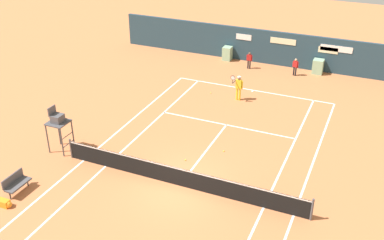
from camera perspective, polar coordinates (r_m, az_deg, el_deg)
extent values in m
plane|color=#C67042|center=(21.27, -1.59, -8.17)|extent=(80.00, 80.00, 0.00)
cube|color=white|center=(30.86, 7.64, 3.71)|extent=(10.60, 0.10, 0.01)
cube|color=white|center=(23.64, -13.36, -4.92)|extent=(0.10, 23.40, 0.01)
cube|color=white|center=(22.97, -10.72, -5.68)|extent=(0.10, 23.40, 0.01)
cube|color=white|center=(20.22, 8.93, -10.74)|extent=(0.10, 23.40, 0.01)
cube|color=white|center=(20.04, 12.57, -11.54)|extent=(0.10, 23.40, 0.01)
cube|color=white|center=(26.30, 4.31, -0.60)|extent=(8.00, 0.10, 0.01)
cube|color=white|center=(23.70, 1.69, -3.99)|extent=(0.10, 6.40, 0.01)
cube|color=white|center=(30.73, 7.56, 3.61)|extent=(0.10, 0.24, 0.01)
cylinder|color=#4C4C51|center=(23.75, -14.87, -3.45)|extent=(0.10, 0.10, 1.07)
cylinder|color=#4C4C51|center=(19.65, 14.75, -10.77)|extent=(0.10, 0.10, 1.07)
cube|color=black|center=(20.99, -1.61, -7.12)|extent=(12.00, 0.03, 0.95)
cube|color=white|center=(20.74, -1.62, -6.11)|extent=(12.00, 0.04, 0.06)
cube|color=#233D4C|center=(35.19, 10.29, 8.82)|extent=(25.00, 0.24, 2.56)
cube|color=white|center=(34.21, 17.57, 8.47)|extent=(2.23, 0.02, 0.44)
cube|color=beige|center=(34.74, 11.29, 9.62)|extent=(1.90, 0.02, 0.44)
cube|color=beige|center=(34.32, 16.62, 8.34)|extent=(1.38, 0.02, 0.44)
cube|color=white|center=(35.47, 6.47, 10.25)|extent=(1.20, 0.02, 0.44)
cube|color=#8CB793|center=(35.85, 4.43, 8.28)|extent=(0.65, 0.70, 1.07)
cube|color=#8CB793|center=(34.38, 15.44, 6.45)|extent=(0.73, 0.70, 1.05)
cylinder|color=#47474C|center=(24.43, -14.63, -1.75)|extent=(0.07, 0.07, 1.60)
cylinder|color=#47474C|center=(23.84, -15.92, -2.73)|extent=(0.07, 0.07, 1.60)
cylinder|color=#47474C|center=(24.95, -16.28, -1.33)|extent=(0.07, 0.07, 1.60)
cylinder|color=#47474C|center=(24.37, -17.58, -2.27)|extent=(0.07, 0.07, 1.60)
cylinder|color=#47474C|center=(24.29, -15.17, -2.89)|extent=(0.04, 0.81, 0.04)
cylinder|color=#47474C|center=(24.05, -15.31, -1.90)|extent=(0.04, 0.81, 0.04)
cube|color=#47474C|center=(24.00, -16.36, -0.29)|extent=(1.00, 1.00, 0.06)
cube|color=#4C4C51|center=(23.90, -16.43, 0.20)|extent=(0.52, 0.56, 0.40)
cube|color=#4C4C51|center=(23.91, -17.09, 1.12)|extent=(0.06, 0.56, 0.45)
cylinder|color=#38383D|center=(22.45, -19.84, -7.31)|extent=(0.06, 0.06, 0.38)
cylinder|color=#38383D|center=(21.85, -21.75, -8.77)|extent=(0.06, 0.06, 0.38)
cube|color=#4C4C51|center=(22.02, -20.88, -7.54)|extent=(0.48, 1.26, 0.08)
cube|color=#4C4C51|center=(22.05, -21.50, -6.82)|extent=(0.06, 1.26, 0.42)
cube|color=orange|center=(21.68, -22.82, -9.41)|extent=(0.92, 0.33, 0.32)
sphere|color=orange|center=(21.39, -21.91, -9.76)|extent=(0.29, 0.29, 0.28)
cylinder|color=yellow|center=(29.19, 5.97, 3.22)|extent=(0.13, 0.13, 0.81)
cylinder|color=yellow|center=(29.24, 5.63, 3.28)|extent=(0.13, 0.13, 0.81)
cube|color=yellow|center=(28.93, 5.86, 4.49)|extent=(0.37, 0.21, 0.57)
sphere|color=#8C664C|center=(28.78, 5.90, 5.22)|extent=(0.22, 0.22, 0.22)
cylinder|color=white|center=(28.75, 5.91, 5.37)|extent=(0.21, 0.21, 0.06)
cylinder|color=yellow|center=(28.89, 6.28, 4.34)|extent=(0.09, 0.09, 0.55)
cylinder|color=#8C664C|center=(28.67, 5.28, 4.80)|extent=(0.10, 0.55, 0.09)
cylinder|color=black|center=(28.39, 5.09, 4.81)|extent=(0.03, 0.03, 0.22)
torus|color=black|center=(28.29, 5.12, 5.28)|extent=(0.30, 0.03, 0.30)
cylinder|color=silver|center=(28.29, 5.12, 5.28)|extent=(0.26, 0.01, 0.26)
cylinder|color=black|center=(33.63, 12.81, 5.92)|extent=(0.11, 0.11, 0.65)
cylinder|color=black|center=(33.68, 12.58, 5.98)|extent=(0.11, 0.11, 0.65)
cube|color=#AD1E1E|center=(33.46, 12.79, 6.83)|extent=(0.31, 0.21, 0.45)
sphere|color=tan|center=(33.35, 12.85, 7.33)|extent=(0.18, 0.18, 0.18)
cylinder|color=#AD1E1E|center=(33.41, 13.08, 6.71)|extent=(0.07, 0.07, 0.44)
cylinder|color=#AD1E1E|center=(33.52, 12.50, 6.84)|extent=(0.07, 0.07, 0.44)
cylinder|color=black|center=(34.36, 7.24, 6.88)|extent=(0.10, 0.10, 0.64)
cylinder|color=black|center=(34.38, 7.00, 6.91)|extent=(0.10, 0.10, 0.64)
cube|color=#AD1E1E|center=(34.18, 7.18, 7.75)|extent=(0.30, 0.18, 0.45)
sphere|color=brown|center=(34.08, 7.21, 8.24)|extent=(0.18, 0.18, 0.18)
cylinder|color=#AD1E1E|center=(34.16, 7.47, 7.66)|extent=(0.07, 0.07, 0.43)
cylinder|color=#AD1E1E|center=(34.23, 6.88, 7.73)|extent=(0.07, 0.07, 0.43)
sphere|color=#CCE033|center=(30.13, 2.35, 3.39)|extent=(0.07, 0.07, 0.07)
sphere|color=#CCE033|center=(23.75, 3.99, -3.89)|extent=(0.07, 0.07, 0.07)
sphere|color=#CCE033|center=(22.98, -0.84, -5.01)|extent=(0.07, 0.07, 0.07)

